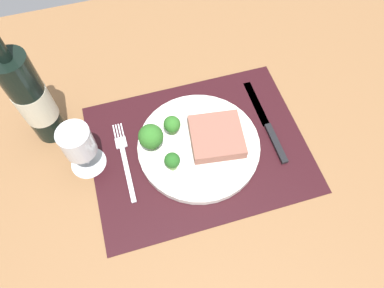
{
  "coord_description": "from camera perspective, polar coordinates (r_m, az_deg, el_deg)",
  "views": [
    {
      "loc": [
        -11.71,
        -34.86,
        67.26
      ],
      "look_at": [
        -1.4,
        0.39,
        1.9
      ],
      "focal_mm": 32.79,
      "sensor_mm": 36.0,
      "label": 1
    }
  ],
  "objects": [
    {
      "name": "wine_bottle",
      "position": [
        0.76,
        -24.53,
        6.67
      ],
      "size": [
        6.85,
        6.85,
        32.15
      ],
      "color": "black",
      "rests_on": "ground_plane"
    },
    {
      "name": "broccoli_near_steak",
      "position": [
        0.7,
        -3.24,
        -2.76
      ],
      "size": [
        3.23,
        3.23,
        4.48
      ],
      "color": "#6B994C",
      "rests_on": "plate"
    },
    {
      "name": "broccoli_back_left",
      "position": [
        0.74,
        -3.27,
        3.16
      ],
      "size": [
        3.61,
        3.61,
        5.08
      ],
      "color": "#5B8942",
      "rests_on": "plate"
    },
    {
      "name": "broccoli_front_edge",
      "position": [
        0.72,
        -6.71,
        1.18
      ],
      "size": [
        5.16,
        5.16,
        6.89
      ],
      "color": "#5B8942",
      "rests_on": "plate"
    },
    {
      "name": "fork",
      "position": [
        0.76,
        -10.87,
        -2.54
      ],
      "size": [
        2.4,
        19.2,
        0.5
      ],
      "rotation": [
        0.0,
        0.0,
        -0.06
      ],
      "color": "silver",
      "rests_on": "placemat"
    },
    {
      "name": "plate",
      "position": [
        0.76,
        1.1,
        -0.28
      ],
      "size": [
        26.31,
        26.31,
        1.6
      ],
      "primitive_type": "cylinder",
      "color": "silver",
      "rests_on": "placemat"
    },
    {
      "name": "knife",
      "position": [
        0.81,
        12.28,
        2.74
      ],
      "size": [
        1.8,
        23.0,
        0.8
      ],
      "rotation": [
        0.0,
        0.0,
        -0.0
      ],
      "color": "black",
      "rests_on": "placemat"
    },
    {
      "name": "steak",
      "position": [
        0.75,
        4.02,
        1.2
      ],
      "size": [
        12.32,
        12.21,
        2.53
      ],
      "primitive_type": "cube",
      "rotation": [
        0.0,
        0.0,
        -0.14
      ],
      "color": "#8C5647",
      "rests_on": "plate"
    },
    {
      "name": "wine_glass",
      "position": [
        0.71,
        -18.0,
        -0.07
      ],
      "size": [
        7.45,
        7.45,
        12.34
      ],
      "color": "silver",
      "rests_on": "ground_plane"
    },
    {
      "name": "ground_plane",
      "position": [
        0.78,
        1.07,
        -1.21
      ],
      "size": [
        140.0,
        110.0,
        3.0
      ],
      "primitive_type": "cube",
      "color": "brown"
    },
    {
      "name": "placemat",
      "position": [
        0.77,
        1.09,
        -0.63
      ],
      "size": [
        46.21,
        35.28,
        0.3
      ],
      "primitive_type": "cube",
      "color": "black",
      "rests_on": "ground_plane"
    }
  ]
}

